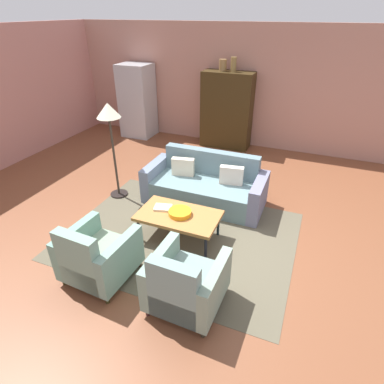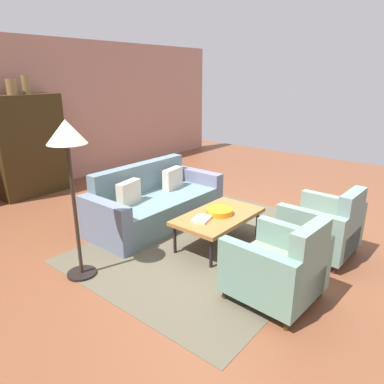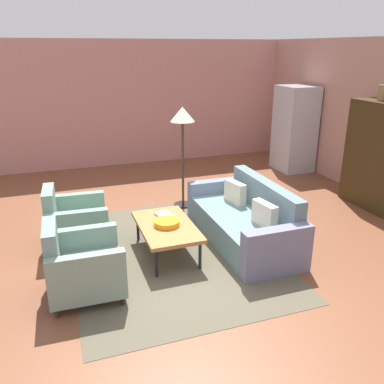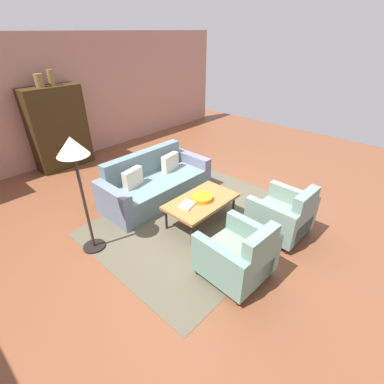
{
  "view_description": "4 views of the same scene",
  "coord_description": "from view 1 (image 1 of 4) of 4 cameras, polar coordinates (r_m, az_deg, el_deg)",
  "views": [
    {
      "loc": [
        1.44,
        -3.7,
        3.03
      ],
      "look_at": [
        -0.06,
        -0.02,
        0.72
      ],
      "focal_mm": 29.5,
      "sensor_mm": 36.0,
      "label": 1
    },
    {
      "loc": [
        -3.67,
        -2.63,
        2.14
      ],
      "look_at": [
        -0.04,
        0.35,
        0.57
      ],
      "focal_mm": 33.17,
      "sensor_mm": 36.0,
      "label": 2
    },
    {
      "loc": [
        4.47,
        -1.49,
        2.63
      ],
      "look_at": [
        -0.45,
        0.23,
        0.74
      ],
      "focal_mm": 37.49,
      "sensor_mm": 36.0,
      "label": 3
    },
    {
      "loc": [
        -3.14,
        -2.73,
        2.83
      ],
      "look_at": [
        -0.33,
        -0.14,
        0.6
      ],
      "focal_mm": 26.25,
      "sensor_mm": 36.0,
      "label": 4
    }
  ],
  "objects": [
    {
      "name": "book_stack",
      "position": [
        4.78,
        -5.27,
        -2.82
      ],
      "size": [
        0.29,
        0.24,
        0.03
      ],
      "color": "beige",
      "rests_on": "coffee_table"
    },
    {
      "name": "wall_back",
      "position": [
        8.0,
        11.93,
        17.8
      ],
      "size": [
        9.6,
        0.12,
        2.8
      ],
      "primitive_type": "cube",
      "color": "tan",
      "rests_on": "ground"
    },
    {
      "name": "cabinet",
      "position": [
        7.93,
        6.29,
        14.42
      ],
      "size": [
        1.2,
        0.51,
        1.8
      ],
      "color": "#342610",
      "rests_on": "ground"
    },
    {
      "name": "couch",
      "position": [
        5.65,
        2.54,
        1.11
      ],
      "size": [
        2.1,
        0.9,
        0.86
      ],
      "rotation": [
        0.0,
        0.0,
        3.14
      ],
      "color": "slate",
      "rests_on": "ground"
    },
    {
      "name": "coffee_table",
      "position": [
        4.66,
        -2.43,
        -4.4
      ],
      "size": [
        1.2,
        0.7,
        0.42
      ],
      "color": "black",
      "rests_on": "ground"
    },
    {
      "name": "refrigerator",
      "position": [
        8.79,
        -9.84,
        15.9
      ],
      "size": [
        0.8,
        0.73,
        1.85
      ],
      "color": "#B7BABF",
      "rests_on": "ground"
    },
    {
      "name": "vase_tall",
      "position": [
        7.76,
        5.59,
        21.86
      ],
      "size": [
        0.17,
        0.17,
        0.25
      ],
      "primitive_type": "cylinder",
      "color": "olive",
      "rests_on": "cabinet"
    },
    {
      "name": "ground_plane",
      "position": [
        4.99,
        0.76,
        -7.21
      ],
      "size": [
        11.52,
        11.52,
        0.0
      ],
      "primitive_type": "plane",
      "color": "brown"
    },
    {
      "name": "armchair_right",
      "position": [
        3.69,
        -1.35,
        -16.54
      ],
      "size": [
        0.82,
        0.82,
        0.88
      ],
      "rotation": [
        0.0,
        0.0,
        -0.03
      ],
      "color": "#3A2D14",
      "rests_on": "ground"
    },
    {
      "name": "armchair_left",
      "position": [
        4.19,
        -16.92,
        -11.33
      ],
      "size": [
        0.84,
        0.84,
        0.88
      ],
      "rotation": [
        0.0,
        0.0,
        -0.05
      ],
      "color": "#322A16",
      "rests_on": "ground"
    },
    {
      "name": "fruit_bowl",
      "position": [
        4.62,
        -2.2,
        -3.73
      ],
      "size": [
        0.34,
        0.34,
        0.07
      ],
      "primitive_type": "cylinder",
      "color": "orange",
      "rests_on": "coffee_table"
    },
    {
      "name": "vase_round",
      "position": [
        7.69,
        7.52,
        21.9
      ],
      "size": [
        0.13,
        0.13,
        0.31
      ],
      "primitive_type": "cylinder",
      "color": "olive",
      "rests_on": "cabinet"
    },
    {
      "name": "floor_lamp",
      "position": [
        5.53,
        -14.73,
        12.54
      ],
      "size": [
        0.4,
        0.4,
        1.72
      ],
      "color": "black",
      "rests_on": "ground"
    },
    {
      "name": "area_rug",
      "position": [
        4.93,
        -2.09,
        -7.76
      ],
      "size": [
        3.4,
        2.6,
        0.01
      ],
      "primitive_type": "cube",
      "color": "brown",
      "rests_on": "ground"
    }
  ]
}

